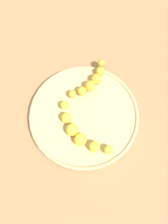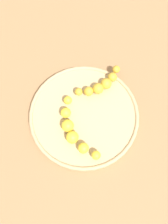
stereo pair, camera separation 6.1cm
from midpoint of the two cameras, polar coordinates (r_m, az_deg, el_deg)
ground_plane at (r=0.64m, az=2.68°, el=-1.53°), size 2.40×2.40×0.00m
fruit_bowl at (r=0.63m, az=2.73°, el=-1.18°), size 0.29×0.29×0.02m
banana_spotted at (r=0.65m, az=6.73°, el=6.21°), size 0.12×0.09×0.03m
banana_yellow at (r=0.60m, az=0.42°, el=-4.79°), size 0.12×0.15×0.03m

